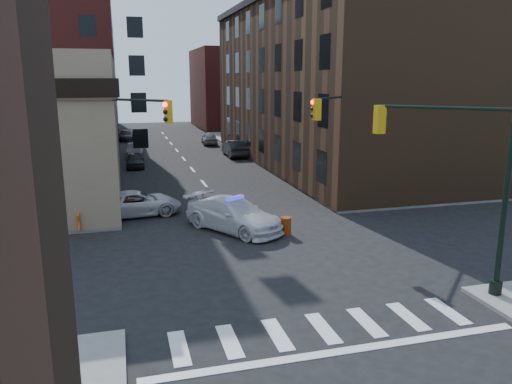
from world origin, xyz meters
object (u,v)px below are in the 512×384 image
parked_car_wfar (135,150)px  parked_car_enear (235,148)px  barricade_nw_a (95,210)px  police_car (234,215)px  pedestrian_a (105,202)px  pickup (136,203)px  parked_car_wnear (135,160)px  barrel_bank (130,209)px  pedestrian_b (0,214)px  barrel_road (286,226)px

parked_car_wfar → parked_car_enear: size_ratio=0.79×
barricade_nw_a → parked_car_wfar: bearing=82.7°
police_car → pedestrian_a: (-6.41, 3.19, 0.29)m
pickup → parked_car_wfar: size_ratio=1.30×
parked_car_wnear → barrel_bank: size_ratio=3.76×
parked_car_wfar → pedestrian_b: 26.01m
pedestrian_a → barrel_road: (8.75, -4.65, -0.67)m
police_car → parked_car_wfar: 27.22m
pedestrian_a → barricade_nw_a: (-0.55, 0.75, -0.56)m
barrel_road → parked_car_wnear: bearing=106.9°
parked_car_wfar → barrel_bank: parked_car_wfar is taller
pickup → parked_car_wnear: pickup is taller
police_car → pickup: bearing=104.7°
parked_car_wnear → parked_car_enear: 10.51m
barricade_nw_a → barrel_bank: bearing=-1.8°
police_car → barricade_nw_a: 8.00m
pickup → barrel_bank: 0.54m
police_car → barrel_bank: bearing=109.2°
parked_car_enear → barrel_road: parked_car_enear is taller
pickup → pedestrian_b: (-6.57, -2.30, 0.44)m
parked_car_enear → barricade_nw_a: bearing=58.4°
parked_car_wnear → barrel_road: size_ratio=4.21×
pickup → barrel_bank: pickup is taller
parked_car_enear → pedestrian_a: size_ratio=2.57×
pedestrian_a → barrel_bank: 1.61m
police_car → parked_car_wnear: size_ratio=1.50×
pedestrian_b → parked_car_enear: bearing=66.4°
police_car → barricade_nw_a: police_car is taller
police_car → parked_car_wnear: (-4.26, 20.28, -0.18)m
parked_car_wfar → pedestrian_a: bearing=-89.1°
parked_car_enear → pedestrian_b: pedestrian_b is taller
parked_car_wnear → parked_car_wfar: parked_car_wnear is taller
barricade_nw_a → police_car: bearing=-29.6°
parked_car_enear → parked_car_wnear: bearing=21.5°
parked_car_wnear → parked_car_enear: size_ratio=0.76×
barricade_nw_a → pedestrian_a: bearing=-53.9°
barrel_bank → parked_car_enear: bearing=62.3°
pickup → pedestrian_a: pedestrian_a is taller
parked_car_wnear → parked_car_enear: parked_car_enear is taller
pedestrian_a → barricade_nw_a: bearing=141.0°
parked_car_wfar → barrel_road: size_ratio=4.34×
parked_car_wnear → pedestrian_b: size_ratio=1.90×
pedestrian_b → barrel_road: 14.07m
parked_car_wnear → barrel_bank: parked_car_wnear is taller
pickup → pedestrian_b: 6.98m
parked_car_wfar → pedestrian_b: pedestrian_b is taller
barrel_road → parked_car_wfar: bearing=102.7°
parked_car_enear → barrel_bank: (-10.61, -20.22, -0.31)m
barrel_road → barrel_bank: size_ratio=0.89×
barricade_nw_a → parked_car_wnear: bearing=80.5°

